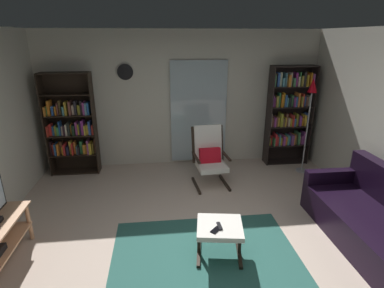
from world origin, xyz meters
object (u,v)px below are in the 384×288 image
Objects in this scene: lounge_armchair at (210,155)px; bookshelf_near_sofa at (289,112)px; leather_sofa at (380,224)px; cell_phone at (216,230)px; ottoman at (220,230)px; floor_lamp_by_shelf at (311,101)px; wall_clock at (125,72)px; bookshelf_near_tv at (72,127)px; tv_remote at (220,226)px.

bookshelf_near_sofa is at bearing 24.35° from lounge_armchair.
cell_phone is at bearing -178.32° from leather_sofa.
ottoman is at bearing -95.95° from lounge_armchair.
cell_phone is at bearing -124.35° from ottoman.
bookshelf_near_sofa reaches higher than cell_phone.
bookshelf_near_sofa reaches higher than ottoman.
bookshelf_near_sofa is 1.10× the size of floor_lamp_by_shelf.
bookshelf_near_tv is at bearing -168.48° from wall_clock.
cell_phone is at bearing -133.17° from floor_lamp_by_shelf.
floor_lamp_by_shelf is (4.31, -0.47, 0.47)m from bookshelf_near_tv.
cell_phone is (-1.97, -2.76, -0.63)m from bookshelf_near_sofa.
ottoman is at bearing 69.05° from tv_remote.
lounge_armchair is at bearing -17.05° from bookshelf_near_tv.
tv_remote is 0.50× the size of wall_clock.
leather_sofa is 4.60m from wall_clock.
ottoman is at bearing -49.63° from bookshelf_near_tv.
ottoman is at bearing -133.50° from floor_lamp_by_shelf.
leather_sofa is at bearing -41.77° from wall_clock.
bookshelf_near_tv is at bearing 147.74° from leather_sofa.
leather_sofa is at bearing -47.01° from lounge_armchair.
ottoman is (-1.90, -2.67, -0.71)m from bookshelf_near_sofa.
cell_phone reaches higher than ottoman.
tv_remote is 0.08m from cell_phone.
floor_lamp_by_shelf is (0.07, 2.21, 1.07)m from leather_sofa.
leather_sofa is at bearing -3.21° from tv_remote.
lounge_armchair is at bearing -33.74° from wall_clock.
leather_sofa is at bearing -0.95° from ottoman.
bookshelf_near_tv is 1.84× the size of lounge_armchair.
tv_remote is at bearing -125.36° from bookshelf_near_sofa.
bookshelf_near_tv is 13.43× the size of cell_phone.
cell_phone is (2.18, -2.74, -0.48)m from bookshelf_near_tv.
lounge_armchair reaches higher than tv_remote.
ottoman is (-1.99, 0.03, 0.04)m from leather_sofa.
bookshelf_near_tv reaches higher than tv_remote.
leather_sofa is 6.88× the size of wall_clock.
floor_lamp_by_shelf is (2.08, 2.21, 0.95)m from tv_remote.
lounge_armchair reaches higher than cell_phone.
bookshelf_near_tv is 6.49× the size of wall_clock.
tv_remote is at bearing 92.71° from cell_phone.
wall_clock is at bearing 109.89° from tv_remote.
floor_lamp_by_shelf reaches higher than tv_remote.
bookshelf_near_sofa is 3.32× the size of ottoman.
cell_phone is (-0.05, -0.06, -0.00)m from tv_remote.
ottoman is (-0.20, -1.89, -0.19)m from lounge_armchair.
bookshelf_near_sofa reaches higher than bookshelf_near_tv.
floor_lamp_by_shelf is (2.13, 2.27, 0.95)m from cell_phone.
wall_clock reaches higher than lounge_armchair.
bookshelf_near_tv is at bearing 171.98° from cell_phone.
ottoman is at bearing -66.58° from wall_clock.
tv_remote is (2.24, -2.67, -0.47)m from bookshelf_near_tv.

